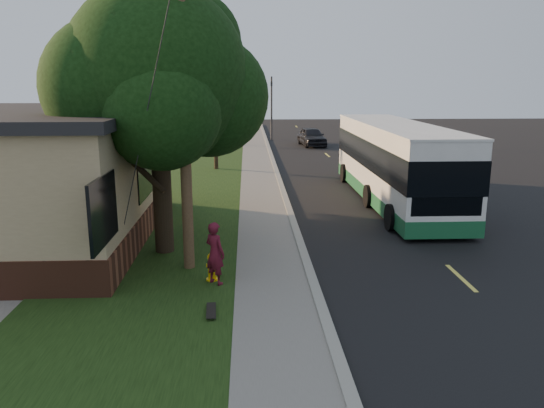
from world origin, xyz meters
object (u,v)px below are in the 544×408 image
Objects in this scene: utility_pole at (183,100)px; distant_car at (312,137)px; fire_hydrant at (212,267)px; transit_bus at (395,161)px; skateboarder at (215,253)px; skateboard_main at (211,311)px; bare_tree_near at (215,133)px; bare_tree_far at (230,121)px; leafy_tree at (159,79)px; traffic_signal at (272,104)px.

distant_car is (6.85, 28.61, -3.89)m from utility_pole.
utility_pole is at bearing 125.38° from fire_hydrant.
transit_bus is 7.69× the size of skateboarder.
transit_bus reaches higher than skateboard_main.
bare_tree_near is 20.17m from skateboard_main.
leafy_tree is at bearing -92.45° from bare_tree_far.
leafy_tree reaches higher than fire_hydrant.
distant_car is at bearing 76.53° from utility_pole.
traffic_signal is at bearing 84.79° from fire_hydrant.
leafy_tree is 11.46m from transit_bus.
bare_tree_far is 0.92× the size of distant_car.
skateboard_main is (-3.00, -36.04, -3.04)m from traffic_signal.
bare_tree_far reaches higher than distant_car.
bare_tree_near is 16.52m from traffic_signal.
skateboarder is (0.81, -1.24, -3.75)m from utility_pole.
bare_tree_near is at bearing 92.86° from fire_hydrant.
transit_bus is (8.81, 6.52, -3.37)m from leafy_tree.
transit_bus is 13.39m from skateboard_main.
bare_tree_far is 5.44m from traffic_signal.
traffic_signal is 6.46× the size of skateboard_main.
bare_tree_near is 0.78× the size of traffic_signal.
skateboard_main is (0.10, -2.04, -0.30)m from fire_hydrant.
transit_bus is 11.85m from skateboarder.
distant_car is at bearing 93.05° from transit_bus.
utility_pole is 4.03m from skateboarder.
transit_bus is at bearing 36.51° from leafy_tree.
transit_bus is at bearing -47.35° from bare_tree_near.
fire_hydrant is 0.09× the size of leafy_tree.
skateboarder is 30.45m from distant_car.
utility_pole is 5.59× the size of skateboarder.
utility_pole is at bearing -89.34° from bare_tree_near.
distant_car is (6.55, -0.40, -1.26)m from bare_tree_far.
leafy_tree is at bearing 109.60° from skateboard_main.
traffic_signal is (3.50, 4.00, 1.16)m from bare_tree_far.
fire_hydrant is at bearing -108.08° from distant_car.
bare_tree_near is at bearing 132.65° from transit_bus.
skateboarder is at bearing 90.00° from skateboard_main.
transit_bus is 14.64× the size of skateboard_main.
traffic_signal reaches higher than skateboarder.
bare_tree_far is 6.68m from distant_car.
utility_pole reaches higher than skateboard_main.
utility_pole is 1.16× the size of leafy_tree.
fire_hydrant is 0.17× the size of distant_car.
traffic_signal is 3.39× the size of skateboarder.
leafy_tree is 0.63× the size of transit_bus.
fire_hydrant is 34.25m from traffic_signal.
bare_tree_far is at bearing 87.61° from bare_tree_near.
traffic_signal is 36.30m from skateboard_main.
traffic_signal is at bearing -53.32° from skateboarder.
fire_hydrant is at bearing -95.21° from traffic_signal.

